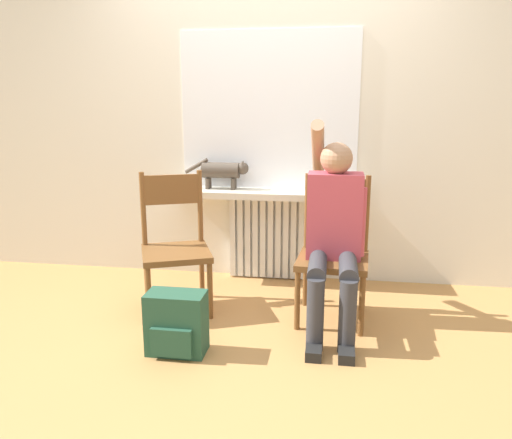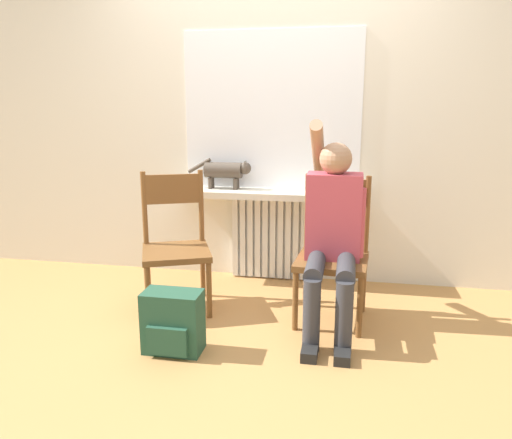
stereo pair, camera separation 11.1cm
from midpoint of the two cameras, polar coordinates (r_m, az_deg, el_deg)
name	(u,v)px [view 1 (the left image)]	position (r m, az deg, el deg)	size (l,w,h in m)	color
ground_plane	(241,342)	(3.05, -2.75, -13.86)	(12.00, 12.00, 0.00)	#B27F47
wall_with_window	(269,108)	(3.93, 0.70, 12.67)	(7.00, 0.06, 2.70)	silver
radiator	(267,237)	(3.99, 0.50, -2.01)	(0.61, 0.08, 0.68)	silver
windowsill	(266,194)	(3.82, 0.31, 2.91)	(1.42, 0.28, 0.05)	beige
window_glass	(269,111)	(3.89, 0.62, 12.28)	(1.36, 0.01, 1.19)	white
chair_left	(175,243)	(3.43, -10.16, -2.71)	(0.58, 0.58, 0.93)	brown
chair_right	(334,250)	(3.26, 7.90, -3.50)	(0.47, 0.47, 0.93)	brown
person	(334,228)	(3.09, 7.90, -0.98)	(0.36, 1.00, 1.29)	#333338
cat	(223,171)	(3.90, -4.56, 5.59)	(0.51, 0.12, 0.24)	#4C4238
backpack	(176,324)	(2.91, -10.20, -11.65)	(0.33, 0.21, 0.36)	#234C38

